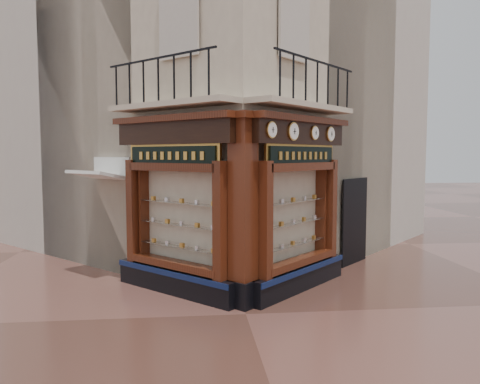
{
  "coord_description": "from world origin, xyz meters",
  "views": [
    {
      "loc": [
        -1.05,
        -8.88,
        3.13
      ],
      "look_at": [
        0.09,
        2.0,
        2.25
      ],
      "focal_mm": 35.0,
      "sensor_mm": 36.0,
      "label": 1
    }
  ],
  "objects": [
    {
      "name": "balcony",
      "position": [
        0.0,
        1.49,
        4.22
      ],
      "size": [
        5.94,
        2.97,
        1.03
      ],
      "color": "beige",
      "rests_on": "ground"
    },
    {
      "name": "neighbour_left",
      "position": [
        -2.47,
        8.63,
        5.5
      ],
      "size": [
        11.31,
        11.31,
        11.0
      ],
      "primitive_type": "cube",
      "rotation": [
        0.0,
        0.0,
        0.79
      ],
      "color": "beige",
      "rests_on": "ground"
    },
    {
      "name": "main_building",
      "position": [
        0.0,
        6.16,
        6.0
      ],
      "size": [
        11.31,
        11.31,
        12.0
      ],
      "primitive_type": "cube",
      "rotation": [
        0.0,
        0.0,
        0.79
      ],
      "color": "beige",
      "rests_on": "ground"
    },
    {
      "name": "shopfront_left",
      "position": [
        -1.41,
        1.57,
        1.98
      ],
      "size": [
        2.86,
        2.86,
        3.98
      ],
      "rotation": [
        0.0,
        0.0,
        2.36
      ],
      "color": "black",
      "rests_on": "ground"
    },
    {
      "name": "clock_c",
      "position": [
        1.79,
        1.69,
        3.62
      ],
      "size": [
        0.26,
        0.26,
        0.32
      ],
      "rotation": [
        0.0,
        0.0,
        0.79
      ],
      "color": "gold",
      "rests_on": "ground"
    },
    {
      "name": "corner_pilaster",
      "position": [
        0.0,
        0.5,
        1.95
      ],
      "size": [
        0.85,
        0.85,
        3.98
      ],
      "rotation": [
        0.0,
        0.0,
        0.79
      ],
      "color": "black",
      "rests_on": "ground"
    },
    {
      "name": "awning",
      "position": [
        -3.4,
        3.19,
        0.0
      ],
      "size": [
        1.7,
        1.7,
        0.26
      ],
      "primitive_type": null,
      "rotation": [
        0.2,
        0.0,
        2.36
      ],
      "color": "silver",
      "rests_on": "ground"
    },
    {
      "name": "signboard_right",
      "position": [
        1.46,
        1.51,
        3.1
      ],
      "size": [
        2.03,
        2.03,
        0.54
      ],
      "rotation": [
        0.0,
        0.0,
        0.79
      ],
      "color": "#BF8738",
      "rests_on": "ground"
    },
    {
      "name": "shopfront_right",
      "position": [
        1.41,
        1.57,
        1.98
      ],
      "size": [
        2.86,
        2.86,
        3.98
      ],
      "rotation": [
        0.0,
        0.0,
        0.79
      ],
      "color": "black",
      "rests_on": "ground"
    },
    {
      "name": "clock_d",
      "position": [
        2.33,
        2.22,
        3.62
      ],
      "size": [
        0.29,
        0.29,
        0.36
      ],
      "rotation": [
        0.0,
        0.0,
        0.79
      ],
      "color": "gold",
      "rests_on": "ground"
    },
    {
      "name": "clock_a",
      "position": [
        0.58,
        0.47,
        3.62
      ],
      "size": [
        0.28,
        0.28,
        0.34
      ],
      "rotation": [
        0.0,
        0.0,
        0.79
      ],
      "color": "gold",
      "rests_on": "ground"
    },
    {
      "name": "signboard_left",
      "position": [
        -1.46,
        1.51,
        3.1
      ],
      "size": [
        2.04,
        2.04,
        0.55
      ],
      "rotation": [
        0.0,
        0.0,
        2.36
      ],
      "color": "#BF8738",
      "rests_on": "ground"
    },
    {
      "name": "ground",
      "position": [
        0.0,
        0.0,
        0.0
      ],
      "size": [
        80.0,
        80.0,
        0.0
      ],
      "primitive_type": "plane",
      "color": "#4D2D24",
      "rests_on": "ground"
    },
    {
      "name": "neighbour_right",
      "position": [
        2.47,
        8.63,
        5.5
      ],
      "size": [
        11.31,
        11.31,
        11.0
      ],
      "primitive_type": "cube",
      "rotation": [
        0.0,
        0.0,
        0.79
      ],
      "color": "beige",
      "rests_on": "ground"
    },
    {
      "name": "clock_b",
      "position": [
        1.15,
        1.04,
        3.62
      ],
      "size": [
        0.32,
        0.32,
        0.4
      ],
      "rotation": [
        0.0,
        0.0,
        0.79
      ],
      "color": "gold",
      "rests_on": "ground"
    }
  ]
}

